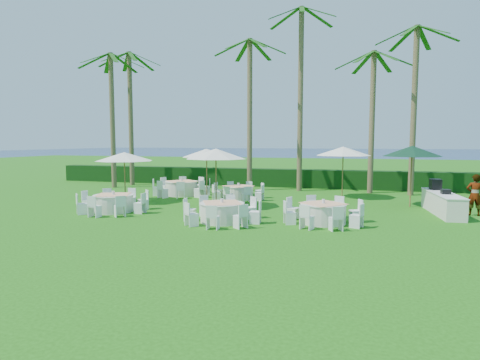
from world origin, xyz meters
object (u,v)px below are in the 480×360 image
object	(u,v)px
banquet_table_b	(222,212)
buffet_table	(442,202)
umbrella_d	(343,151)
banquet_table_e	(238,192)
umbrella_a	(124,157)
umbrella_c	(207,153)
staff_person	(475,195)
banquet_table_a	(114,203)
umbrella_green	(412,151)
banquet_table_d	(182,188)
banquet_table_c	(323,213)
umbrella_b	(216,154)

from	to	relation	value
banquet_table_b	buffet_table	bearing A→B (deg)	26.92
umbrella_d	banquet_table_e	bearing A→B (deg)	-158.78
umbrella_a	umbrella_d	xyz separation A→B (m)	(10.53, 4.73, 0.24)
banquet_table_b	umbrella_c	xyz separation A→B (m)	(-3.16, 6.71, 2.04)
banquet_table_e	staff_person	size ratio (longest dim) A/B	1.64
banquet_table_a	umbrella_c	bearing A→B (deg)	70.15
banquet_table_e	staff_person	world-z (taller)	staff_person
umbrella_a	umbrella_green	size ratio (longest dim) A/B	1.00
banquet_table_d	banquet_table_a	bearing A→B (deg)	-96.16
banquet_table_b	umbrella_d	world-z (taller)	umbrella_d
banquet_table_c	staff_person	xyz separation A→B (m)	(5.92, 3.32, 0.47)
banquet_table_a	umbrella_green	distance (m)	13.81
banquet_table_a	banquet_table_c	bearing A→B (deg)	0.24
banquet_table_d	umbrella_a	xyz separation A→B (m)	(-1.66, -3.23, 1.89)
umbrella_a	umbrella_c	world-z (taller)	umbrella_c
banquet_table_d	umbrella_d	xyz separation A→B (m)	(8.87, 1.50, 2.12)
banquet_table_e	staff_person	xyz separation A→B (m)	(10.77, -1.88, 0.49)
banquet_table_b	banquet_table_d	world-z (taller)	banquet_table_d
banquet_table_b	staff_person	bearing A→B (deg)	23.41
umbrella_b	buffet_table	xyz separation A→B (m)	(9.83, 1.07, -2.02)
banquet_table_a	umbrella_d	size ratio (longest dim) A/B	1.04
banquet_table_b	staff_person	size ratio (longest dim) A/B	1.73
banquet_table_b	umbrella_b	bearing A→B (deg)	113.11
banquet_table_e	buffet_table	xyz separation A→B (m)	(9.57, -1.77, 0.11)
umbrella_c	buffet_table	xyz separation A→B (m)	(11.62, -2.42, -1.95)
banquet_table_e	umbrella_b	xyz separation A→B (m)	(-0.26, -2.84, 2.13)
buffet_table	umbrella_green	bearing A→B (deg)	124.75
staff_person	umbrella_green	bearing A→B (deg)	-30.11
umbrella_b	umbrella_d	world-z (taller)	umbrella_d
banquet_table_b	banquet_table_c	bearing A→B (deg)	12.91
banquet_table_e	banquet_table_d	bearing A→B (deg)	170.97
banquet_table_b	buffet_table	distance (m)	9.49
umbrella_d	umbrella_c	bearing A→B (deg)	-169.10
banquet_table_e	umbrella_a	bearing A→B (deg)	-152.91
staff_person	buffet_table	bearing A→B (deg)	0.64
buffet_table	staff_person	size ratio (longest dim) A/B	2.28
umbrella_b	banquet_table_b	bearing A→B (deg)	-66.89
banquet_table_a	banquet_table_c	world-z (taller)	banquet_table_a
umbrella_c	banquet_table_b	bearing A→B (deg)	-64.76
banquet_table_b	umbrella_d	xyz separation A→B (m)	(4.21, 8.13, 2.16)
banquet_table_d	buffet_table	size ratio (longest dim) A/B	0.80
umbrella_a	umbrella_green	xyz separation A→B (m)	(13.70, 2.44, 0.31)
umbrella_a	buffet_table	xyz separation A→B (m)	(14.78, 0.89, -1.83)
banquet_table_b	banquet_table_e	distance (m)	6.17
banquet_table_b	banquet_table_d	bearing A→B (deg)	125.13
umbrella_c	staff_person	xyz separation A→B (m)	(12.82, -2.53, -1.57)
banquet_table_d	buffet_table	xyz separation A→B (m)	(13.12, -2.33, 0.05)
banquet_table_d	umbrella_b	xyz separation A→B (m)	(3.29, -3.41, 2.08)
banquet_table_e	umbrella_b	distance (m)	3.56
umbrella_d	umbrella_a	bearing A→B (deg)	-155.81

